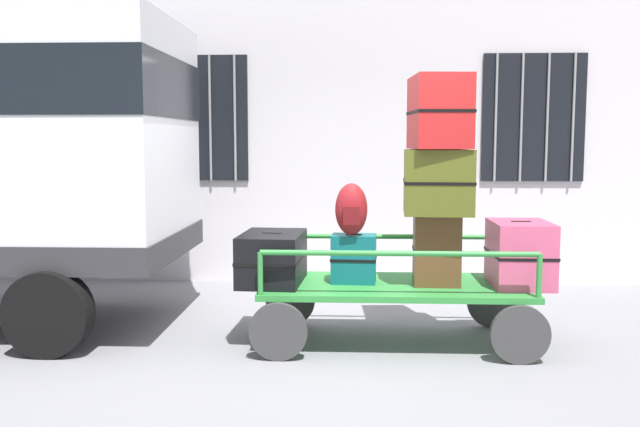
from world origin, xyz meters
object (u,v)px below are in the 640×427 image
Objects in this scene: suitcase_midright_bottom at (520,253)px; suitcase_center_bottom at (437,250)px; luggage_cart at (394,295)px; suitcase_center_middle at (438,181)px; suitcase_center_top at (439,112)px; backpack at (351,210)px; suitcase_midleft_bottom at (354,259)px; suitcase_left_bottom at (272,258)px.

suitcase_center_bottom is at bearing -178.86° from suitcase_midright_bottom.
suitcase_center_middle reaches higher than luggage_cart.
suitcase_center_bottom is 0.58m from suitcase_center_middle.
suitcase_center_top is 1.65× the size of backpack.
luggage_cart is 1.59m from suitcase_center_top.
suitcase_center_bottom is at bearing -5.09° from suitcase_midleft_bottom.
suitcase_center_bottom is (0.70, -0.06, 0.09)m from suitcase_midleft_bottom.
suitcase_center_middle is 0.57m from suitcase_center_top.
suitcase_midright_bottom is (0.70, 0.00, -0.61)m from suitcase_center_middle.
suitcase_left_bottom is 0.70m from suitcase_midleft_bottom.
luggage_cart is 1.11m from suitcase_midright_bottom.
backpack is at bearing -172.44° from luggage_cart.
suitcase_left_bottom is at bearing -176.84° from suitcase_midleft_bottom.
luggage_cart is 5.35× the size of backpack.
suitcase_midright_bottom is 1.47× the size of backpack.
backpack is (-1.42, -0.04, 0.37)m from suitcase_midright_bottom.
suitcase_center_top reaches higher than suitcase_midleft_bottom.
suitcase_midright_bottom is 1.47m from backpack.
suitcase_center_middle is (0.35, -0.02, 0.98)m from luggage_cart.
backpack is at bearing -104.63° from suitcase_midleft_bottom.
luggage_cart is 0.83m from backpack.
suitcase_midright_bottom is at bearing -1.98° from suitcase_midleft_bottom.
suitcase_center_middle is 0.93× the size of suitcase_center_top.
suitcase_center_top is at bearing -178.05° from suitcase_midright_bottom.
suitcase_midleft_bottom is at bearing 175.67° from suitcase_center_middle.
suitcase_center_bottom is 0.90× the size of suitcase_center_middle.
suitcase_left_bottom is 1.82× the size of backpack.
suitcase_left_bottom is at bearing -179.96° from luggage_cart.
backpack reaches higher than suitcase_center_bottom.
suitcase_center_middle reaches higher than suitcase_left_bottom.
suitcase_left_bottom is 1.10× the size of suitcase_center_top.
luggage_cart is 3.63× the size of suitcase_midright_bottom.
suitcase_midright_bottom is at bearing 0.38° from suitcase_center_middle.
suitcase_center_bottom reaches higher than luggage_cart.
suitcase_center_top is 1.37m from suitcase_midright_bottom.
suitcase_left_bottom is at bearing 179.03° from suitcase_center_bottom.
suitcase_midright_bottom is at bearing -0.57° from luggage_cart.
suitcase_midleft_bottom is 0.71m from suitcase_center_bottom.
suitcase_center_middle is at bearing -0.59° from suitcase_left_bottom.
suitcase_center_top is at bearing -1.37° from suitcase_left_bottom.
luggage_cart is at bearing 0.04° from suitcase_left_bottom.
suitcase_midright_bottom is (1.40, -0.05, 0.06)m from suitcase_midleft_bottom.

